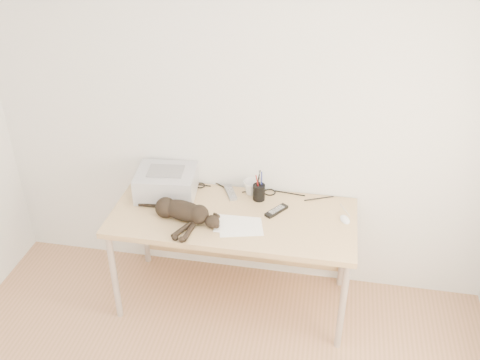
% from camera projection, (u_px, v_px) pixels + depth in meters
% --- Properties ---
extents(wall_back, '(3.50, 0.00, 3.50)m').
position_uv_depth(wall_back, '(243.00, 114.00, 3.50)').
color(wall_back, white).
rests_on(wall_back, floor).
extents(desk, '(1.60, 0.70, 0.74)m').
position_uv_depth(desk, '(236.00, 224.00, 3.63)').
color(desk, tan).
rests_on(desk, floor).
extents(printer, '(0.43, 0.38, 0.19)m').
position_uv_depth(printer, '(167.00, 183.00, 3.66)').
color(printer, '#A4A4A9').
rests_on(printer, desk).
extents(papers, '(0.33, 0.25, 0.01)m').
position_uv_depth(papers, '(239.00, 226.00, 3.38)').
color(papers, white).
rests_on(papers, desk).
extents(cat, '(0.60, 0.37, 0.14)m').
position_uv_depth(cat, '(181.00, 212.00, 3.42)').
color(cat, black).
rests_on(cat, desk).
extents(mug, '(0.15, 0.15, 0.10)m').
position_uv_depth(mug, '(251.00, 187.00, 3.69)').
color(mug, white).
rests_on(mug, desk).
extents(pen_cup, '(0.08, 0.08, 0.21)m').
position_uv_depth(pen_cup, '(259.00, 192.00, 3.62)').
color(pen_cup, black).
rests_on(pen_cup, desk).
extents(remote_grey, '(0.12, 0.19, 0.02)m').
position_uv_depth(remote_grey, '(230.00, 193.00, 3.70)').
color(remote_grey, slate).
rests_on(remote_grey, desk).
extents(remote_black, '(0.15, 0.18, 0.02)m').
position_uv_depth(remote_black, '(276.00, 211.00, 3.51)').
color(remote_black, black).
rests_on(remote_black, desk).
extents(mouse, '(0.09, 0.11, 0.03)m').
position_uv_depth(mouse, '(345.00, 218.00, 3.43)').
color(mouse, white).
rests_on(mouse, desk).
extents(cable_tangle, '(1.36, 0.09, 0.01)m').
position_uv_depth(cable_tangle, '(242.00, 189.00, 3.75)').
color(cable_tangle, black).
rests_on(cable_tangle, desk).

